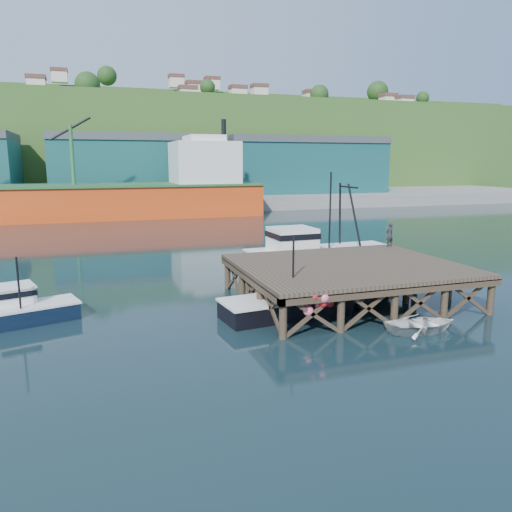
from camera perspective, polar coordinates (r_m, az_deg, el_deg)
name	(u,v)px	position (r m, az deg, el deg)	size (l,w,h in m)	color
ground	(254,309)	(26.74, -0.19, -6.09)	(300.00, 300.00, 0.00)	black
wharf	(349,267)	(28.24, 10.59, -1.30)	(12.00, 10.00, 2.62)	brown
far_quay	(136,199)	(94.91, -13.52, 6.40)	(160.00, 40.00, 2.00)	gray
warehouse_mid	(137,169)	(89.69, -13.39, 9.69)	(28.00, 16.00, 9.00)	#195455
warehouse_right	(298,168)	(97.06, 4.81, 10.00)	(30.00, 16.00, 9.00)	#195455
cargo_ship	(87,194)	(72.47, -18.79, 6.69)	(55.50, 10.00, 13.75)	#EC4816
hillside	(123,147)	(124.63, -14.95, 11.92)	(220.00, 50.00, 22.00)	#2D511E
boat_navy	(18,309)	(27.02, -25.55, -5.49)	(5.77, 3.79, 3.40)	black
boat_black	(284,299)	(25.78, 3.19, -4.98)	(7.00, 5.84, 4.18)	black
trawler	(320,254)	(34.79, 7.29, 0.24)	(10.67, 4.19, 7.04)	beige
dinghy	(422,324)	(24.50, 18.42, -7.39)	(2.44, 3.42, 0.71)	white
dockworker	(390,234)	(34.53, 15.02, 2.39)	(0.60, 0.39, 1.63)	#212229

